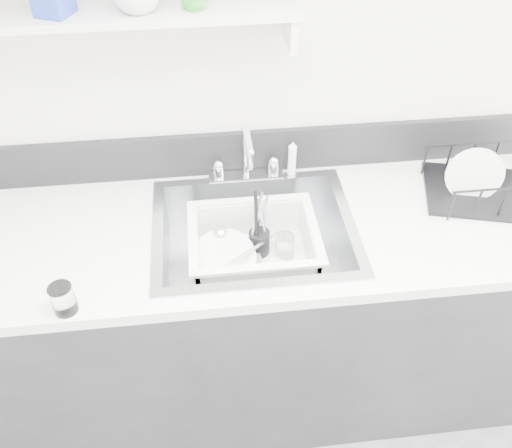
{
  "coord_description": "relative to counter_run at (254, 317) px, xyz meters",
  "views": [
    {
      "loc": [
        -0.14,
        -0.05,
        2.09
      ],
      "look_at": [
        0.0,
        1.14,
        0.98
      ],
      "focal_mm": 38.0,
      "sensor_mm": 36.0,
      "label": 1
    }
  ],
  "objects": [
    {
      "name": "room_shell",
      "position": [
        0.0,
        -0.8,
        1.22
      ],
      "size": [
        3.5,
        3.0,
        2.6
      ],
      "color": "silver",
      "rests_on": "ground"
    },
    {
      "name": "counter_run",
      "position": [
        0.0,
        0.0,
        0.0
      ],
      "size": [
        3.2,
        0.62,
        0.92
      ],
      "color": "black",
      "rests_on": "ground"
    },
    {
      "name": "backsplash",
      "position": [
        0.0,
        0.3,
        0.54
      ],
      "size": [
        3.2,
        0.02,
        0.16
      ],
      "primitive_type": "cube",
      "color": "black",
      "rests_on": "counter_run"
    },
    {
      "name": "sink",
      "position": [
        0.0,
        0.0,
        0.37
      ],
      "size": [
        0.64,
        0.52,
        0.2
      ],
      "primitive_type": null,
      "color": "silver",
      "rests_on": "counter_run"
    },
    {
      "name": "faucet",
      "position": [
        0.0,
        0.25,
        0.52
      ],
      "size": [
        0.26,
        0.18,
        0.23
      ],
      "color": "silver",
      "rests_on": "counter_run"
    },
    {
      "name": "side_sprayer",
      "position": [
        0.16,
        0.25,
        0.53
      ],
      "size": [
        0.03,
        0.03,
        0.14
      ],
      "primitive_type": "cylinder",
      "color": "white",
      "rests_on": "counter_run"
    },
    {
      "name": "wall_shelf",
      "position": [
        -0.35,
        0.23,
        1.05
      ],
      "size": [
        1.0,
        0.16,
        0.12
      ],
      "color": "silver",
      "rests_on": "room_shell"
    },
    {
      "name": "wash_tub",
      "position": [
        -0.0,
        -0.01,
        0.37
      ],
      "size": [
        0.42,
        0.34,
        0.16
      ],
      "primitive_type": null,
      "rotation": [
        0.0,
        0.0,
        0.01
      ],
      "color": "white",
      "rests_on": "sink"
    },
    {
      "name": "plate_stack",
      "position": [
        -0.09,
        -0.03,
        0.33
      ],
      "size": [
        0.25,
        0.25,
        0.1
      ],
      "rotation": [
        0.0,
        0.0,
        -0.34
      ],
      "color": "white",
      "rests_on": "wash_tub"
    },
    {
      "name": "utensil_cup",
      "position": [
        0.02,
        0.04,
        0.36
      ],
      "size": [
        0.07,
        0.07,
        0.24
      ],
      "rotation": [
        0.0,
        0.0,
        0.01
      ],
      "color": "black",
      "rests_on": "wash_tub"
    },
    {
      "name": "ladle",
      "position": [
        -0.05,
        0.01,
        0.35
      ],
      "size": [
        0.3,
        0.3,
        0.09
      ],
      "primitive_type": null,
      "rotation": [
        0.0,
        0.0,
        -0.78
      ],
      "color": "silver",
      "rests_on": "wash_tub"
    },
    {
      "name": "tumbler_in_tub",
      "position": [
        0.1,
        0.01,
        0.35
      ],
      "size": [
        0.07,
        0.07,
        0.09
      ],
      "primitive_type": "cylinder",
      "rotation": [
        0.0,
        0.0,
        -0.19
      ],
      "color": "white",
      "rests_on": "wash_tub"
    },
    {
      "name": "tumbler_counter",
      "position": [
        -0.54,
        -0.27,
        0.5
      ],
      "size": [
        0.08,
        0.08,
        0.09
      ],
      "primitive_type": "cylinder",
      "rotation": [
        0.0,
        0.0,
        -0.23
      ],
      "color": "white",
      "rests_on": "counter_run"
    },
    {
      "name": "dish_rack",
      "position": [
        0.78,
        0.08,
        0.53
      ],
      "size": [
        0.43,
        0.37,
        0.13
      ],
      "primitive_type": null,
      "rotation": [
        0.0,
        0.0,
        -0.26
      ],
      "color": "black",
      "rests_on": "counter_run"
    },
    {
      "name": "bowl_small",
      "position": [
        0.06,
        -0.08,
        0.32
      ],
      "size": [
        0.12,
        0.12,
        0.03
      ],
      "primitive_type": "imported",
      "rotation": [
        0.0,
        0.0,
        0.19
      ],
      "color": "white",
      "rests_on": "wash_tub"
    }
  ]
}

